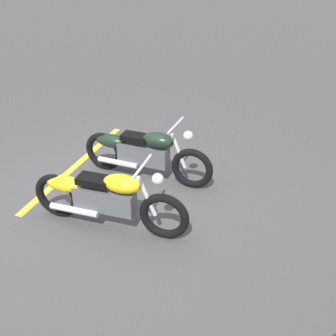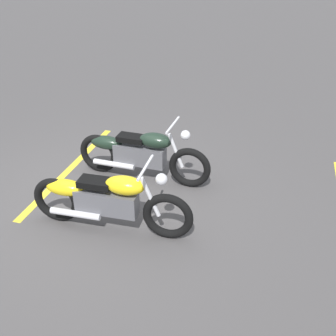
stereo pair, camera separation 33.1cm
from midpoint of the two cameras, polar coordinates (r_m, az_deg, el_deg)
ground_plane at (r=6.30m, az=-11.44°, el=-3.95°), size 60.00×60.00×0.00m
motorcycle_bright_foreground at (r=5.37m, az=-10.56°, el=-4.43°), size 2.23×0.62×1.04m
motorcycle_dark_foreground at (r=6.45m, az=-5.58°, el=2.13°), size 2.23×0.62×1.04m
parking_stripe_near at (r=7.16m, az=-14.86°, el=0.03°), size 0.23×3.20×0.01m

